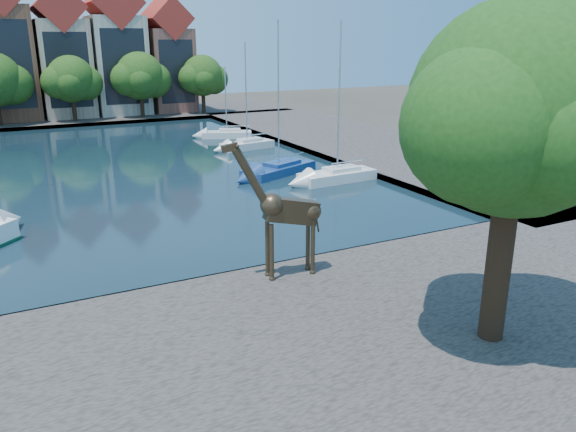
# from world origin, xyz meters

# --- Properties ---
(ground) EXTENTS (160.00, 160.00, 0.00)m
(ground) POSITION_xyz_m (0.00, 0.00, 0.00)
(ground) COLOR #38332B
(ground) RESTS_ON ground
(water_basin) EXTENTS (38.00, 50.00, 0.08)m
(water_basin) POSITION_xyz_m (0.00, 24.00, 0.04)
(water_basin) COLOR black
(water_basin) RESTS_ON ground
(near_quay) EXTENTS (50.00, 14.00, 0.50)m
(near_quay) POSITION_xyz_m (0.00, -7.00, 0.25)
(near_quay) COLOR #4F4844
(near_quay) RESTS_ON ground
(far_quay) EXTENTS (60.00, 16.00, 0.50)m
(far_quay) POSITION_xyz_m (0.00, 56.00, 0.25)
(far_quay) COLOR #4F4844
(far_quay) RESTS_ON ground
(right_quay) EXTENTS (14.00, 52.00, 0.50)m
(right_quay) POSITION_xyz_m (25.00, 24.00, 0.25)
(right_quay) COLOR #4F4844
(right_quay) RESTS_ON ground
(plane_tree) EXTENTS (8.32, 6.40, 10.62)m
(plane_tree) POSITION_xyz_m (7.62, -9.01, 7.67)
(plane_tree) COLOR #332114
(plane_tree) RESTS_ON near_quay
(townhouse_center) EXTENTS (5.44, 9.18, 16.93)m
(townhouse_center) POSITION_xyz_m (-4.00, 55.99, 8.36)
(townhouse_center) COLOR brown
(townhouse_center) RESTS_ON far_quay
(townhouse_east_inner) EXTENTS (5.94, 9.18, 15.79)m
(townhouse_east_inner) POSITION_xyz_m (2.00, 55.99, 7.73)
(townhouse_east_inner) COLOR tan
(townhouse_east_inner) RESTS_ON far_quay
(townhouse_east_mid) EXTENTS (6.43, 9.18, 16.65)m
(townhouse_east_mid) POSITION_xyz_m (8.50, 55.99, 8.10)
(townhouse_east_mid) COLOR beige
(townhouse_east_mid) RESTS_ON far_quay
(townhouse_east_end) EXTENTS (5.44, 9.18, 14.43)m
(townhouse_east_end) POSITION_xyz_m (15.00, 55.99, 7.11)
(townhouse_east_end) COLOR brown
(townhouse_east_end) RESTS_ON far_quay
(far_tree_mid_east) EXTENTS (7.02, 5.40, 7.52)m
(far_tree_mid_east) POSITION_xyz_m (2.10, 50.49, 5.13)
(far_tree_mid_east) COLOR #332114
(far_tree_mid_east) RESTS_ON far_quay
(far_tree_east) EXTENTS (7.54, 5.80, 7.84)m
(far_tree_east) POSITION_xyz_m (10.11, 50.49, 5.24)
(far_tree_east) COLOR #332114
(far_tree_east) RESTS_ON far_quay
(far_tree_far_east) EXTENTS (6.76, 5.20, 7.36)m
(far_tree_far_east) POSITION_xyz_m (18.09, 50.49, 5.08)
(far_tree_far_east) COLOR #332114
(far_tree_far_east) RESTS_ON far_quay
(giraffe_statue) EXTENTS (3.99, 0.83, 5.70)m
(giraffe_statue) POSITION_xyz_m (3.69, -1.47, 3.30)
(giraffe_statue) COLOR #3D2F1E
(giraffe_statue) RESTS_ON near_quay
(sailboat_right_a) EXTENTS (5.79, 2.32, 10.95)m
(sailboat_right_a) POSITION_xyz_m (15.00, 12.63, 0.65)
(sailboat_right_a) COLOR silver
(sailboat_right_a) RESTS_ON water_basin
(sailboat_right_b) EXTENTS (6.63, 4.46, 11.04)m
(sailboat_right_b) POSITION_xyz_m (12.28, 16.57, 0.58)
(sailboat_right_b) COLOR navy
(sailboat_right_b) RESTS_ON water_basin
(sailboat_right_c) EXTENTS (5.19, 2.53, 9.46)m
(sailboat_right_c) POSITION_xyz_m (14.06, 26.83, 0.61)
(sailboat_right_c) COLOR silver
(sailboat_right_c) RESTS_ON water_basin
(sailboat_right_d) EXTENTS (5.27, 3.47, 7.08)m
(sailboat_right_d) POSITION_xyz_m (14.63, 33.47, 0.56)
(sailboat_right_d) COLOR silver
(sailboat_right_d) RESTS_ON water_basin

